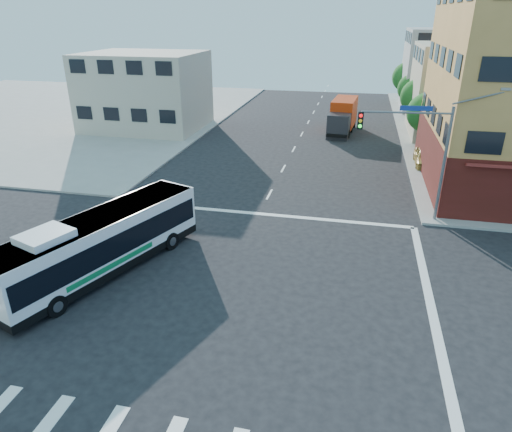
# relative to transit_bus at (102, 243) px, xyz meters

# --- Properties ---
(ground) EXTENTS (120.00, 120.00, 0.00)m
(ground) POSITION_rel_transit_bus_xyz_m (5.90, -0.86, -1.61)
(ground) COLOR black
(ground) RESTS_ON ground
(sidewalk_nw) EXTENTS (50.00, 50.00, 0.15)m
(sidewalk_nw) POSITION_rel_transit_bus_xyz_m (-29.10, 34.14, -1.53)
(sidewalk_nw) COLOR gray
(sidewalk_nw) RESTS_ON ground
(building_east_near) EXTENTS (12.06, 10.06, 9.00)m
(building_east_near) POSITION_rel_transit_bus_xyz_m (22.88, 33.12, 2.90)
(building_east_near) COLOR #B4A989
(building_east_near) RESTS_ON ground
(building_east_far) EXTENTS (12.06, 10.06, 10.00)m
(building_east_far) POSITION_rel_transit_bus_xyz_m (22.88, 47.12, 3.40)
(building_east_far) COLOR #A9A8A3
(building_east_far) RESTS_ON ground
(building_west) EXTENTS (12.06, 10.06, 8.00)m
(building_west) POSITION_rel_transit_bus_xyz_m (-11.12, 29.12, 2.40)
(building_west) COLOR #BCB09C
(building_west) RESTS_ON ground
(signal_mast_ne) EXTENTS (7.91, 1.13, 8.07)m
(signal_mast_ne) POSITION_rel_transit_bus_xyz_m (14.98, 9.76, 3.37)
(signal_mast_ne) COLOR slate
(signal_mast_ne) RESTS_ON ground
(street_tree_a) EXTENTS (3.60, 3.60, 5.53)m
(street_tree_a) POSITION_rel_transit_bus_xyz_m (17.80, 27.06, 1.98)
(street_tree_a) COLOR #392715
(street_tree_a) RESTS_ON ground
(street_tree_b) EXTENTS (3.80, 3.80, 5.79)m
(street_tree_b) POSITION_rel_transit_bus_xyz_m (17.80, 35.06, 2.14)
(street_tree_b) COLOR #392715
(street_tree_b) RESTS_ON ground
(street_tree_c) EXTENTS (3.40, 3.40, 5.29)m
(street_tree_c) POSITION_rel_transit_bus_xyz_m (17.80, 43.06, 1.85)
(street_tree_c) COLOR #392715
(street_tree_c) RESTS_ON ground
(street_tree_d) EXTENTS (4.00, 4.00, 6.03)m
(street_tree_d) POSITION_rel_transit_bus_xyz_m (17.80, 51.06, 2.27)
(street_tree_d) COLOR #392715
(street_tree_d) RESTS_ON ground
(transit_bus) EXTENTS (6.03, 11.25, 3.29)m
(transit_bus) POSITION_rel_transit_bus_xyz_m (0.00, 0.00, 0.00)
(transit_bus) COLOR black
(transit_bus) RESTS_ON ground
(box_truck) EXTENTS (2.87, 7.73, 3.40)m
(box_truck) POSITION_rel_transit_bus_xyz_m (9.96, 31.91, 0.04)
(box_truck) COLOR #252529
(box_truck) RESTS_ON ground
(parked_car) EXTENTS (1.83, 4.43, 1.50)m
(parked_car) POSITION_rel_transit_bus_xyz_m (17.38, 21.51, -0.86)
(parked_car) COLOR gold
(parked_car) RESTS_ON ground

